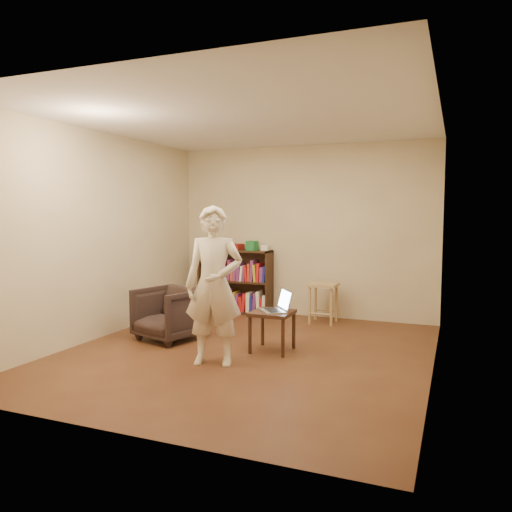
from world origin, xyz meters
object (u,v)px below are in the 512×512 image
at_px(armchair, 169,313).
at_px(side_table, 272,318).
at_px(stool, 323,291).
at_px(laptop, 277,306).
at_px(bookshelf, 235,285).
at_px(person, 214,286).

xyz_separation_m(armchair, side_table, (1.38, -0.01, 0.06)).
height_order(stool, side_table, stool).
xyz_separation_m(side_table, laptop, (0.06, 0.02, 0.14)).
distance_m(armchair, laptop, 1.45).
xyz_separation_m(armchair, laptop, (1.44, 0.00, 0.19)).
distance_m(bookshelf, person, 2.78).
bearing_deg(person, stool, 63.04).
distance_m(bookshelf, armchair, 1.90).
relative_size(side_table, person, 0.28).
relative_size(laptop, person, 0.27).
bearing_deg(person, laptop, 43.87).
distance_m(bookshelf, stool, 1.52).
relative_size(armchair, laptop, 1.59).
xyz_separation_m(stool, side_table, (-0.17, -1.66, -0.08)).
bearing_deg(stool, person, -103.73).
xyz_separation_m(armchair, person, (0.98, -0.70, 0.50)).
xyz_separation_m(bookshelf, side_table, (1.33, -1.91, -0.05)).
height_order(side_table, person, person).
bearing_deg(side_table, laptop, 16.91).
relative_size(stool, laptop, 1.27).
height_order(bookshelf, armchair, bookshelf).
bearing_deg(bookshelf, side_table, -55.17).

